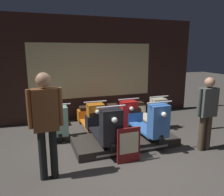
# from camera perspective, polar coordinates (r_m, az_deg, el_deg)

# --- Properties ---
(ground_plane) EXTENTS (30.00, 30.00, 0.00)m
(ground_plane) POSITION_cam_1_polar(r_m,az_deg,el_deg) (4.43, 7.03, -17.15)
(ground_plane) COLOR #423D38
(shop_wall_back) EXTENTS (7.15, 0.09, 3.20)m
(shop_wall_back) POSITION_cam_1_polar(r_m,az_deg,el_deg) (7.03, -5.01, 7.56)
(shop_wall_back) COLOR #331E19
(shop_wall_back) RESTS_ON ground_plane
(display_platform) EXTENTS (2.38, 1.16, 0.18)m
(display_platform) POSITION_cam_1_polar(r_m,az_deg,el_deg) (5.28, 3.06, -10.93)
(display_platform) COLOR #2D2823
(display_platform) RESTS_ON ground_plane
(scooter_display_left) EXTENTS (0.58, 1.67, 0.95)m
(scooter_display_left) POSITION_cam_1_polar(r_m,az_deg,el_deg) (4.87, -2.35, -7.32)
(scooter_display_left) COLOR black
(scooter_display_left) RESTS_ON display_platform
(scooter_display_right) EXTENTS (0.58, 1.67, 0.95)m
(scooter_display_right) POSITION_cam_1_polar(r_m,az_deg,el_deg) (5.27, 8.91, -5.93)
(scooter_display_right) COLOR black
(scooter_display_right) RESTS_ON display_platform
(scooter_backrow_0) EXTENTS (0.58, 1.67, 0.95)m
(scooter_backrow_0) POSITION_cam_1_polar(r_m,az_deg,el_deg) (5.95, -14.20, -5.90)
(scooter_backrow_0) COLOR black
(scooter_backrow_0) RESTS_ON ground_plane
(scooter_backrow_1) EXTENTS (0.58, 1.67, 0.95)m
(scooter_backrow_1) POSITION_cam_1_polar(r_m,az_deg,el_deg) (6.09, -5.65, -5.15)
(scooter_backrow_1) COLOR black
(scooter_backrow_1) RESTS_ON ground_plane
(scooter_backrow_2) EXTENTS (0.58, 1.67, 0.95)m
(scooter_backrow_2) POSITION_cam_1_polar(r_m,az_deg,el_deg) (6.35, 2.32, -4.35)
(scooter_backrow_2) COLOR black
(scooter_backrow_2) RESTS_ON ground_plane
(scooter_backrow_3) EXTENTS (0.58, 1.67, 0.95)m
(scooter_backrow_3) POSITION_cam_1_polar(r_m,az_deg,el_deg) (6.73, 9.51, -3.55)
(scooter_backrow_3) COLOR black
(scooter_backrow_3) RESTS_ON ground_plane
(person_left_browsing) EXTENTS (0.56, 0.24, 1.84)m
(person_left_browsing) POSITION_cam_1_polar(r_m,az_deg,el_deg) (3.75, -16.90, -5.06)
(person_left_browsing) COLOR black
(person_left_browsing) RESTS_ON ground_plane
(person_right_browsing) EXTENTS (0.54, 0.21, 1.63)m
(person_right_browsing) POSITION_cam_1_polar(r_m,az_deg,el_deg) (5.14, 23.59, -2.65)
(person_right_browsing) COLOR #473828
(person_right_browsing) RESTS_ON ground_plane
(price_sign_board) EXTENTS (0.48, 0.04, 0.72)m
(price_sign_board) POSITION_cam_1_polar(r_m,az_deg,el_deg) (4.37, 4.41, -12.19)
(price_sign_board) COLOR maroon
(price_sign_board) RESTS_ON ground_plane
(street_bollard) EXTENTS (0.10, 0.10, 0.78)m
(street_bollard) POSITION_cam_1_polar(r_m,az_deg,el_deg) (6.72, 24.30, -4.25)
(street_bollard) COLOR gold
(street_bollard) RESTS_ON ground_plane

